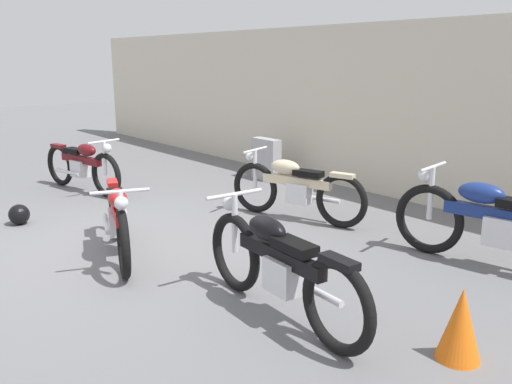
# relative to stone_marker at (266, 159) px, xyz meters

# --- Properties ---
(ground_plane) EXTENTS (40.00, 40.00, 0.00)m
(ground_plane) POSITION_rel_stone_marker_xyz_m (1.51, -3.64, -0.37)
(ground_plane) COLOR slate
(building_wall) EXTENTS (18.00, 0.30, 2.66)m
(building_wall) POSITION_rel_stone_marker_xyz_m (1.51, 0.82, 0.96)
(building_wall) COLOR beige
(building_wall) RESTS_ON ground_plane
(stone_marker) EXTENTS (0.59, 0.20, 0.74)m
(stone_marker) POSITION_rel_stone_marker_xyz_m (0.00, 0.00, 0.00)
(stone_marker) COLOR #9E9EA3
(stone_marker) RESTS_ON ground_plane
(helmet) EXTENTS (0.27, 0.27, 0.27)m
(helmet) POSITION_rel_stone_marker_xyz_m (-0.03, -4.25, -0.24)
(helmet) COLOR black
(helmet) RESTS_ON ground_plane
(traffic_cone) EXTENTS (0.32, 0.32, 0.55)m
(traffic_cone) POSITION_rel_stone_marker_xyz_m (5.39, -2.81, -0.09)
(traffic_cone) COLOR orange
(traffic_cone) RESTS_ON ground_plane
(motorcycle_maroon) EXTENTS (1.99, 0.66, 0.90)m
(motorcycle_maroon) POSITION_rel_stone_marker_xyz_m (-1.25, -2.88, 0.07)
(motorcycle_maroon) COLOR black
(motorcycle_maroon) RESTS_ON ground_plane
(motorcycle_red) EXTENTS (1.90, 0.91, 0.90)m
(motorcycle_red) POSITION_rel_stone_marker_xyz_m (1.88, -3.76, 0.06)
(motorcycle_red) COLOR black
(motorcycle_red) RESTS_ON ground_plane
(motorcycle_black) EXTENTS (2.10, 0.59, 0.94)m
(motorcycle_black) POSITION_rel_stone_marker_xyz_m (4.06, -3.36, 0.09)
(motorcycle_black) COLOR black
(motorcycle_black) RESTS_ON ground_plane
(motorcycle_cream) EXTENTS (1.97, 0.81, 0.91)m
(motorcycle_cream) POSITION_rel_stone_marker_xyz_m (2.11, -1.31, 0.07)
(motorcycle_cream) COLOR black
(motorcycle_cream) RESTS_ON ground_plane
(motorcycle_blue) EXTENTS (2.22, 0.68, 1.00)m
(motorcycle_blue) POSITION_rel_stone_marker_xyz_m (4.68, -0.95, 0.11)
(motorcycle_blue) COLOR black
(motorcycle_blue) RESTS_ON ground_plane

